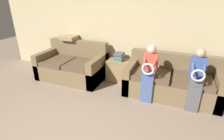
{
  "coord_description": "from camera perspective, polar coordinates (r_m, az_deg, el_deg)",
  "views": [
    {
      "loc": [
        1.37,
        -1.02,
        2.06
      ],
      "look_at": [
        0.23,
        1.91,
        0.72
      ],
      "focal_mm": 28.0,
      "sensor_mm": 36.0,
      "label": 1
    }
  ],
  "objects": [
    {
      "name": "book_stack",
      "position": [
        4.39,
        2.43,
        4.4
      ],
      "size": [
        0.23,
        0.3,
        0.19
      ],
      "color": "#3D8451",
      "rests_on": "side_shelf"
    },
    {
      "name": "child_left_seated",
      "position": [
        3.62,
        12.03,
        -0.27
      ],
      "size": [
        0.29,
        0.38,
        1.17
      ],
      "color": "#475B8E",
      "rests_on": "ground_plane"
    },
    {
      "name": "wall_back",
      "position": [
        4.52,
        3.35,
        13.11
      ],
      "size": [
        7.32,
        0.06,
        2.55
      ],
      "color": "#C6B789",
      "rests_on": "ground_plane"
    },
    {
      "name": "couch_side",
      "position": [
        4.78,
        -12.66,
        1.28
      ],
      "size": [
        1.7,
        0.99,
        0.95
      ],
      "color": "brown",
      "rests_on": "ground_plane"
    },
    {
      "name": "throw_pillow",
      "position": [
        5.0,
        -13.69,
        10.23
      ],
      "size": [
        0.39,
        0.39,
        0.1
      ],
      "color": "#A38460",
      "rests_on": "couch_side"
    },
    {
      "name": "couch_main",
      "position": [
        4.07,
        18.66,
        -3.55
      ],
      "size": [
        1.96,
        0.91,
        0.88
      ],
      "color": "brown",
      "rests_on": "ground_plane"
    },
    {
      "name": "child_right_seated",
      "position": [
        3.61,
        25.87,
        -2.18
      ],
      "size": [
        0.28,
        0.37,
        1.19
      ],
      "color": "#56565B",
      "rests_on": "ground_plane"
    },
    {
      "name": "side_shelf",
      "position": [
        4.53,
        2.38,
        0.03
      ],
      "size": [
        0.6,
        0.48,
        0.55
      ],
      "color": "#9E7A51",
      "rests_on": "ground_plane"
    }
  ]
}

